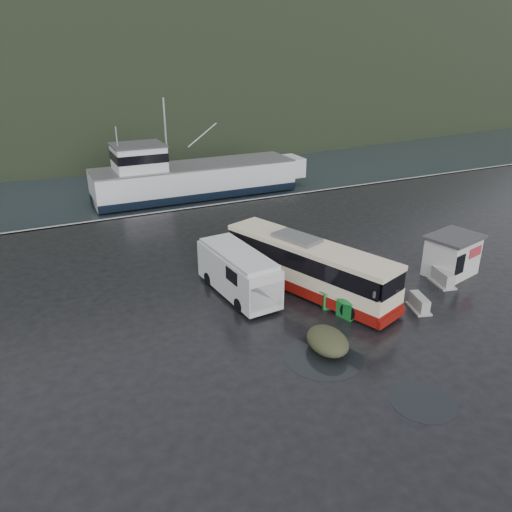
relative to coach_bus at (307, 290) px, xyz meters
name	(u,v)px	position (x,y,z in m)	size (l,w,h in m)	color
ground	(301,312)	(-1.59, -2.06, 0.00)	(160.00, 160.00, 0.00)	black
harbor_water	(67,105)	(-1.59, 107.94, 0.00)	(300.00, 180.00, 0.02)	black
quay_edge	(185,209)	(-1.59, 17.94, 0.00)	(160.00, 0.60, 1.50)	#999993
headland	(55,75)	(8.41, 247.94, 0.00)	(780.00, 540.00, 570.00)	black
coach_bus	(307,290)	(0.00, 0.00, 0.00)	(2.82, 11.13, 3.14)	beige
white_van	(238,294)	(-3.79, 1.29, 0.00)	(2.19, 6.37, 2.66)	silver
waste_bin_left	(349,315)	(0.47, -3.48, 0.00)	(1.01, 1.01, 1.40)	#126624
waste_bin_right	(330,306)	(0.16, -2.14, 0.00)	(1.00, 1.00, 1.39)	#126624
dome_tent	(327,350)	(-2.33, -5.72, 0.00)	(1.79, 2.51, 0.99)	#363822
ticket_kiosk	(449,274)	(9.13, -1.88, 0.00)	(3.25, 2.46, 2.54)	silver
jersey_barrier_a	(442,284)	(7.65, -2.79, 0.00)	(0.89, 1.78, 0.89)	#999993
jersey_barrier_b	(418,309)	(4.23, -4.56, 0.00)	(0.80, 1.61, 0.80)	#999993
fishing_trawler	(196,182)	(2.37, 26.46, 0.00)	(24.60, 5.40, 9.84)	silver
puddles	(355,371)	(-2.12, -7.65, 0.01)	(5.10, 7.52, 0.01)	black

